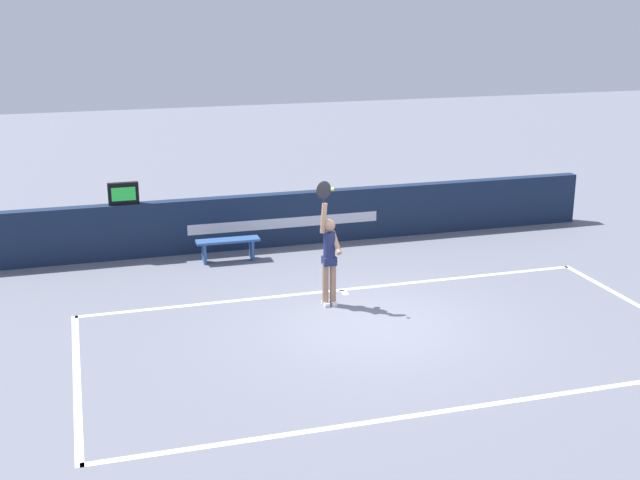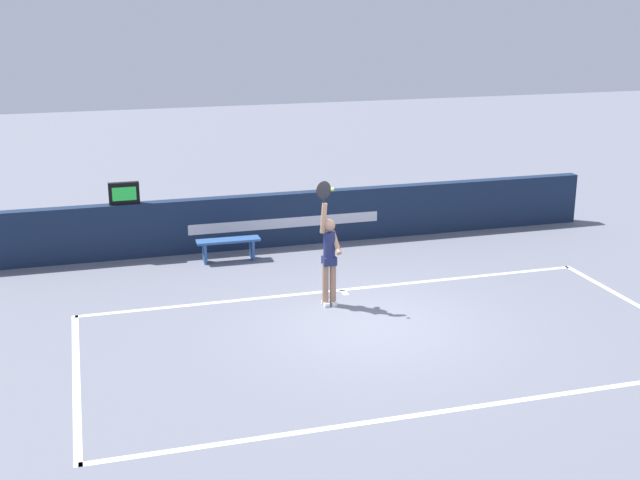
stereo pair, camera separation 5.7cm
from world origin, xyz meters
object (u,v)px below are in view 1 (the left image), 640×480
object	(u,v)px
tennis_player	(329,254)
tennis_ball	(332,189)
speed_display	(123,193)
courtside_bench_near	(228,245)

from	to	relation	value
tennis_player	tennis_ball	xyz separation A→B (m)	(0.01, -0.15, 1.29)
speed_display	tennis_ball	distance (m)	5.52
tennis_ball	tennis_player	bearing A→B (deg)	94.95
tennis_ball	courtside_bench_near	size ratio (longest dim) A/B	0.05
speed_display	courtside_bench_near	distance (m)	2.54
speed_display	tennis_ball	size ratio (longest dim) A/B	10.29
speed_display	tennis_player	distance (m)	5.35
speed_display	tennis_ball	world-z (taller)	tennis_ball
tennis_player	tennis_ball	size ratio (longest dim) A/B	37.85
speed_display	tennis_player	size ratio (longest dim) A/B	0.27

